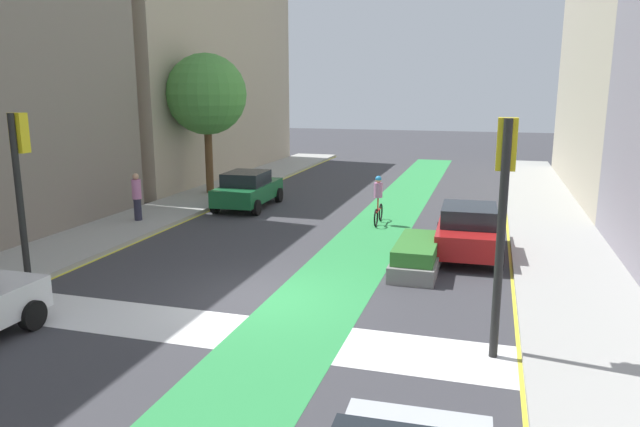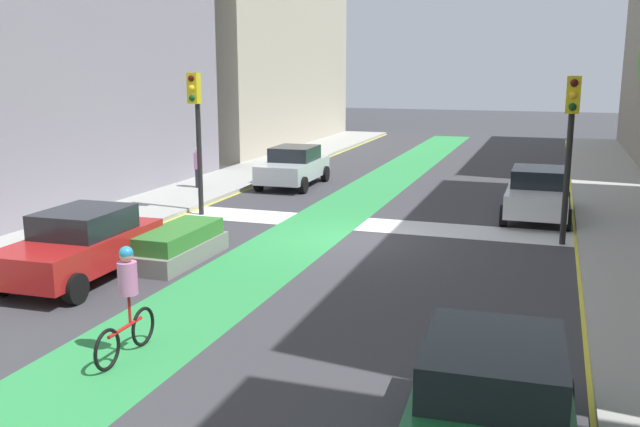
{
  "view_description": "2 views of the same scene",
  "coord_description": "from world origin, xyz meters",
  "px_view_note": "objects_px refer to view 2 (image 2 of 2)",
  "views": [
    {
      "loc": [
        5.2,
        -12.56,
        5.03
      ],
      "look_at": [
        0.45,
        3.68,
        1.4
      ],
      "focal_mm": 32.79,
      "sensor_mm": 36.0,
      "label": 1
    },
    {
      "loc": [
        -5.2,
        18.0,
        4.71
      ],
      "look_at": [
        -0.09,
        2.81,
        1.31
      ],
      "focal_mm": 39.05,
      "sensor_mm": 36.0,
      "label": 2
    }
  ],
  "objects_px": {
    "car_green_left_far": "(491,408)",
    "cyclist_in_lane": "(127,299)",
    "traffic_signal_near_left": "(571,129)",
    "median_planter": "(178,245)",
    "car_white_left_near": "(537,193)",
    "pedestrian_sidewalk_right_a": "(199,167)",
    "car_red_right_far": "(81,244)",
    "traffic_signal_near_right": "(196,117)",
    "car_silver_right_near": "(294,166)"
  },
  "relations": [
    {
      "from": "traffic_signal_near_left",
      "to": "cyclist_in_lane",
      "type": "bearing_deg",
      "value": 55.45
    },
    {
      "from": "car_white_left_near",
      "to": "cyclist_in_lane",
      "type": "bearing_deg",
      "value": 65.45
    },
    {
      "from": "traffic_signal_near_right",
      "to": "traffic_signal_near_left",
      "type": "height_order",
      "value": "traffic_signal_near_right"
    },
    {
      "from": "traffic_signal_near_right",
      "to": "car_green_left_far",
      "type": "relative_size",
      "value": 1.06
    },
    {
      "from": "traffic_signal_near_right",
      "to": "cyclist_in_lane",
      "type": "xyz_separation_m",
      "value": [
        -4.22,
        10.29,
        -2.19
      ]
    },
    {
      "from": "median_planter",
      "to": "pedestrian_sidewalk_right_a",
      "type": "bearing_deg",
      "value": -64.71
    },
    {
      "from": "cyclist_in_lane",
      "to": "pedestrian_sidewalk_right_a",
      "type": "height_order",
      "value": "cyclist_in_lane"
    },
    {
      "from": "car_red_right_far",
      "to": "car_white_left_near",
      "type": "bearing_deg",
      "value": -133.62
    },
    {
      "from": "traffic_signal_near_left",
      "to": "car_white_left_near",
      "type": "bearing_deg",
      "value": -77.06
    },
    {
      "from": "median_planter",
      "to": "car_green_left_far",
      "type": "bearing_deg",
      "value": 139.7
    },
    {
      "from": "traffic_signal_near_left",
      "to": "cyclist_in_lane",
      "type": "xyz_separation_m",
      "value": [
        6.86,
        9.97,
        -2.15
      ]
    },
    {
      "from": "car_green_left_far",
      "to": "median_planter",
      "type": "height_order",
      "value": "car_green_left_far"
    },
    {
      "from": "traffic_signal_near_right",
      "to": "car_silver_right_near",
      "type": "xyz_separation_m",
      "value": [
        -0.89,
        -6.24,
        -2.36
      ]
    },
    {
      "from": "car_green_left_far",
      "to": "traffic_signal_near_right",
      "type": "bearing_deg",
      "value": -49.32
    },
    {
      "from": "pedestrian_sidewalk_right_a",
      "to": "median_planter",
      "type": "xyz_separation_m",
      "value": [
        -4.22,
        8.92,
        -0.53
      ]
    },
    {
      "from": "traffic_signal_near_right",
      "to": "car_red_right_far",
      "type": "relative_size",
      "value": 1.06
    },
    {
      "from": "traffic_signal_near_left",
      "to": "traffic_signal_near_right",
      "type": "bearing_deg",
      "value": -1.68
    },
    {
      "from": "car_green_left_far",
      "to": "traffic_signal_near_left",
      "type": "bearing_deg",
      "value": -94.41
    },
    {
      "from": "car_green_left_far",
      "to": "car_silver_right_near",
      "type": "distance_m",
      "value": 20.35
    },
    {
      "from": "traffic_signal_near_left",
      "to": "median_planter",
      "type": "xyz_separation_m",
      "value": [
        8.99,
        4.66,
        -2.72
      ]
    },
    {
      "from": "traffic_signal_near_left",
      "to": "pedestrian_sidewalk_right_a",
      "type": "height_order",
      "value": "traffic_signal_near_left"
    },
    {
      "from": "pedestrian_sidewalk_right_a",
      "to": "car_green_left_far",
      "type": "bearing_deg",
      "value": 127.95
    },
    {
      "from": "cyclist_in_lane",
      "to": "car_silver_right_near",
      "type": "bearing_deg",
      "value": -78.62
    },
    {
      "from": "car_red_right_far",
      "to": "pedestrian_sidewalk_right_a",
      "type": "xyz_separation_m",
      "value": [
        2.91,
        -10.89,
        0.13
      ]
    },
    {
      "from": "traffic_signal_near_right",
      "to": "car_silver_right_near",
      "type": "height_order",
      "value": "traffic_signal_near_right"
    },
    {
      "from": "car_green_left_far",
      "to": "cyclist_in_lane",
      "type": "height_order",
      "value": "cyclist_in_lane"
    },
    {
      "from": "cyclist_in_lane",
      "to": "median_planter",
      "type": "distance_m",
      "value": 5.75
    },
    {
      "from": "car_green_left_far",
      "to": "median_planter",
      "type": "relative_size",
      "value": 1.38
    },
    {
      "from": "traffic_signal_near_right",
      "to": "car_silver_right_near",
      "type": "bearing_deg",
      "value": -98.09
    },
    {
      "from": "traffic_signal_near_left",
      "to": "car_green_left_far",
      "type": "xyz_separation_m",
      "value": [
        0.89,
        11.53,
        -2.32
      ]
    },
    {
      "from": "car_green_left_far",
      "to": "pedestrian_sidewalk_right_a",
      "type": "xyz_separation_m",
      "value": [
        12.32,
        -15.79,
        0.13
      ]
    },
    {
      "from": "traffic_signal_near_left",
      "to": "pedestrian_sidewalk_right_a",
      "type": "xyz_separation_m",
      "value": [
        13.21,
        -4.26,
        -2.19
      ]
    },
    {
      "from": "car_silver_right_near",
      "to": "pedestrian_sidewalk_right_a",
      "type": "height_order",
      "value": "pedestrian_sidewalk_right_a"
    },
    {
      "from": "car_silver_right_near",
      "to": "car_green_left_far",
      "type": "bearing_deg",
      "value": 117.21
    },
    {
      "from": "car_white_left_near",
      "to": "median_planter",
      "type": "bearing_deg",
      "value": 44.32
    },
    {
      "from": "car_silver_right_near",
      "to": "traffic_signal_near_right",
      "type": "bearing_deg",
      "value": 81.91
    },
    {
      "from": "traffic_signal_near_right",
      "to": "car_white_left_near",
      "type": "relative_size",
      "value": 1.08
    },
    {
      "from": "car_green_left_far",
      "to": "median_planter",
      "type": "bearing_deg",
      "value": -40.3
    },
    {
      "from": "pedestrian_sidewalk_right_a",
      "to": "cyclist_in_lane",
      "type": "bearing_deg",
      "value": 114.03
    },
    {
      "from": "car_red_right_far",
      "to": "car_silver_right_near",
      "type": "bearing_deg",
      "value": -90.44
    },
    {
      "from": "car_silver_right_near",
      "to": "pedestrian_sidewalk_right_a",
      "type": "distance_m",
      "value": 3.8
    },
    {
      "from": "pedestrian_sidewalk_right_a",
      "to": "car_silver_right_near",
      "type": "bearing_deg",
      "value": -142.59
    },
    {
      "from": "car_green_left_far",
      "to": "car_silver_right_near",
      "type": "relative_size",
      "value": 1.0
    },
    {
      "from": "cyclist_in_lane",
      "to": "median_planter",
      "type": "height_order",
      "value": "cyclist_in_lane"
    },
    {
      "from": "traffic_signal_near_left",
      "to": "car_red_right_far",
      "type": "xyz_separation_m",
      "value": [
        10.29,
        6.63,
        -2.32
      ]
    },
    {
      "from": "traffic_signal_near_left",
      "to": "car_red_right_far",
      "type": "height_order",
      "value": "traffic_signal_near_left"
    },
    {
      "from": "car_red_right_far",
      "to": "car_white_left_near",
      "type": "height_order",
      "value": "same"
    },
    {
      "from": "car_white_left_near",
      "to": "car_silver_right_near",
      "type": "relative_size",
      "value": 0.99
    },
    {
      "from": "traffic_signal_near_right",
      "to": "car_silver_right_near",
      "type": "relative_size",
      "value": 1.06
    },
    {
      "from": "car_green_left_far",
      "to": "cyclist_in_lane",
      "type": "distance_m",
      "value": 6.18
    }
  ]
}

